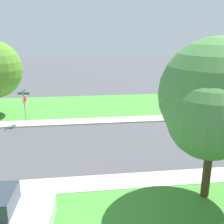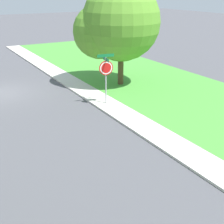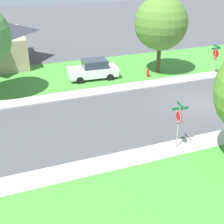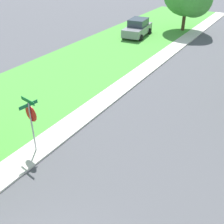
{
  "view_description": "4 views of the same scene",
  "coord_description": "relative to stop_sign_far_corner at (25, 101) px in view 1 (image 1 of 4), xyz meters",
  "views": [
    {
      "loc": [
        16.34,
        9.04,
        7.22
      ],
      "look_at": [
        -2.61,
        11.42,
        1.4
      ],
      "focal_mm": 43.83,
      "sensor_mm": 36.0,
      "label": 1
    },
    {
      "loc": [
        3.24,
        19.4,
        6.01
      ],
      "look_at": [
        -2.62,
        9.13,
        1.4
      ],
      "focal_mm": 51.68,
      "sensor_mm": 36.0,
      "label": 2
    },
    {
      "loc": [
        -16.88,
        13.34,
        9.45
      ],
      "look_at": [
        -1.73,
        7.56,
        1.4
      ],
      "focal_mm": 49.1,
      "sensor_mm": 36.0,
      "label": 3
    },
    {
      "loc": [
        3.86,
        -2.2,
        8.43
      ],
      "look_at": [
        -2.33,
        7.79,
        1.4
      ],
      "focal_mm": 45.73,
      "sensor_mm": 36.0,
      "label": 4
    }
  ],
  "objects": [
    {
      "name": "stop_sign_far_corner",
      "position": [
        0.0,
        0.0,
        0.0
      ],
      "size": [
        0.91,
        0.91,
        2.77
      ],
      "color": "#9E9EA3",
      "rests_on": "ground"
    },
    {
      "name": "lawn_west",
      "position": [
        -4.72,
        7.11,
        -1.85
      ],
      "size": [
        8.0,
        56.0,
        0.08
      ],
      "primitive_type": "cube",
      "color": "#479338",
      "rests_on": "ground"
    },
    {
      "name": "tree_sidewalk_mid",
      "position": [
        11.28,
        9.39,
        2.68
      ],
      "size": [
        4.9,
        4.56,
        7.0
      ],
      "color": "#4C3823",
      "rests_on": "ground"
    },
    {
      "name": "sidewalk_west",
      "position": [
        -0.02,
        7.11,
        -1.84
      ],
      "size": [
        1.4,
        56.0,
        0.1
      ],
      "primitive_type": "cube",
      "color": "beige",
      "rests_on": "ground"
    },
    {
      "name": "sidewalk_east",
      "position": [
        9.38,
        7.11,
        -1.84
      ],
      "size": [
        1.4,
        56.0,
        0.1
      ],
      "primitive_type": "cube",
      "color": "beige",
      "rests_on": "ground"
    }
  ]
}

